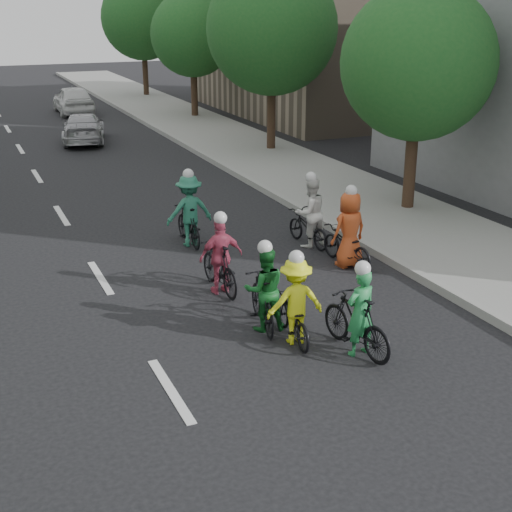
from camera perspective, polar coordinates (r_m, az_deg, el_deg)
ground at (r=10.88m, az=-6.85°, el=-10.62°), size 120.00×120.00×0.00m
sidewalk_right at (r=22.44m, az=5.33°, el=5.74°), size 4.00×80.00×0.15m
curb_right at (r=21.58m, az=0.76°, el=5.30°), size 0.18×80.00×0.18m
bldg_se at (r=37.93m, az=6.07°, el=17.42°), size 10.00×14.00×8.00m
tree_r_0 at (r=19.39m, az=12.83°, el=14.81°), size 4.00×4.00×5.97m
tree_r_1 at (r=27.15m, az=1.27°, el=17.73°), size 4.80×4.80×6.93m
tree_r_2 at (r=35.55m, az=-5.09°, el=17.25°), size 4.00×4.00×5.97m
tree_r_3 at (r=44.15m, az=-9.06°, el=18.28°), size 4.80×4.80×6.93m
cyclist_0 at (r=15.57m, az=7.36°, el=1.47°), size 0.88×1.70×1.82m
cyclist_1 at (r=16.75m, az=4.27°, el=2.94°), size 0.87×1.62×1.80m
cyclist_2 at (r=11.76m, az=8.13°, el=-5.07°), size 0.71×1.74×1.63m
cyclist_3 at (r=12.47m, az=0.60°, el=-3.16°), size 0.83×1.69×1.65m
cyclist_4 at (r=12.02m, az=3.08°, el=-4.19°), size 1.03×1.56×1.65m
cyclist_5 at (r=14.05m, az=-2.89°, el=-0.50°), size 0.91×1.71×1.68m
cyclist_6 at (r=16.82m, az=-5.38°, el=3.25°), size 1.10×1.59×1.85m
follow_car_lead at (r=30.34m, az=-13.64°, el=9.93°), size 2.43×4.29×1.17m
follow_car_trail at (r=38.35m, az=-14.41°, el=12.03°), size 1.76×4.23×1.43m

